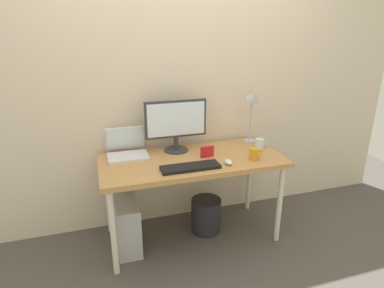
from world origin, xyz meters
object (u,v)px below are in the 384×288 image
(monitor, at_px, (176,123))
(laptop, at_px, (127,149))
(desk_lamp, at_px, (253,104))
(photo_frame, at_px, (207,151))
(desk, at_px, (192,166))
(keyboard, at_px, (190,167))
(glass_cup, at_px, (260,143))
(coffee_mug, at_px, (254,154))
(computer_tower, at_px, (127,226))
(mouse, at_px, (228,162))
(wastebasket, at_px, (206,215))

(monitor, height_order, laptop, monitor)
(monitor, distance_m, laptop, 0.45)
(laptop, height_order, desk_lamp, desk_lamp)
(laptop, xyz_separation_m, photo_frame, (0.61, -0.23, -0.01))
(desk, height_order, laptop, laptop)
(keyboard, distance_m, photo_frame, 0.27)
(desk, height_order, glass_cup, glass_cup)
(desk, xyz_separation_m, coffee_mug, (0.46, -0.18, 0.11))
(computer_tower, bearing_deg, coffee_mug, -9.41)
(glass_cup, bearing_deg, mouse, -148.18)
(computer_tower, bearing_deg, wastebasket, 4.32)
(coffee_mug, height_order, photo_frame, coffee_mug)
(coffee_mug, bearing_deg, wastebasket, 145.13)
(wastebasket, bearing_deg, photo_frame, -109.81)
(mouse, bearing_deg, monitor, 127.17)
(wastebasket, bearing_deg, keyboard, -132.49)
(laptop, bearing_deg, mouse, -30.50)
(coffee_mug, bearing_deg, laptop, 157.11)
(desk, relative_size, wastebasket, 4.83)
(desk, relative_size, photo_frame, 13.19)
(monitor, relative_size, glass_cup, 4.89)
(mouse, distance_m, photo_frame, 0.21)
(monitor, distance_m, glass_cup, 0.75)
(laptop, distance_m, glass_cup, 1.13)
(desk, xyz_separation_m, glass_cup, (0.63, 0.05, 0.11))
(mouse, relative_size, photo_frame, 0.82)
(glass_cup, relative_size, photo_frame, 0.96)
(glass_cup, bearing_deg, laptop, 171.32)
(coffee_mug, xyz_separation_m, glass_cup, (0.17, 0.23, -0.01))
(laptop, relative_size, wastebasket, 1.07)
(desk_lamp, bearing_deg, computer_tower, -169.76)
(mouse, xyz_separation_m, glass_cup, (0.40, 0.25, 0.03))
(mouse, distance_m, computer_tower, 0.95)
(desk_lamp, xyz_separation_m, coffee_mug, (-0.17, -0.38, -0.31))
(laptop, bearing_deg, wastebasket, -15.93)
(desk, bearing_deg, mouse, -41.09)
(laptop, bearing_deg, coffee_mug, -22.89)
(glass_cup, bearing_deg, computer_tower, -177.02)
(coffee_mug, bearing_deg, computer_tower, 170.59)
(glass_cup, distance_m, computer_tower, 1.30)
(laptop, relative_size, photo_frame, 2.91)
(keyboard, bearing_deg, laptop, 134.84)
(laptop, xyz_separation_m, computer_tower, (-0.06, -0.23, -0.57))
(keyboard, distance_m, mouse, 0.30)
(desk, distance_m, mouse, 0.31)
(monitor, distance_m, keyboard, 0.46)
(coffee_mug, relative_size, photo_frame, 1.00)
(mouse, bearing_deg, coffee_mug, 5.63)
(desk, relative_size, desk_lamp, 2.94)
(desk_lamp, xyz_separation_m, keyboard, (-0.70, -0.39, -0.34))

